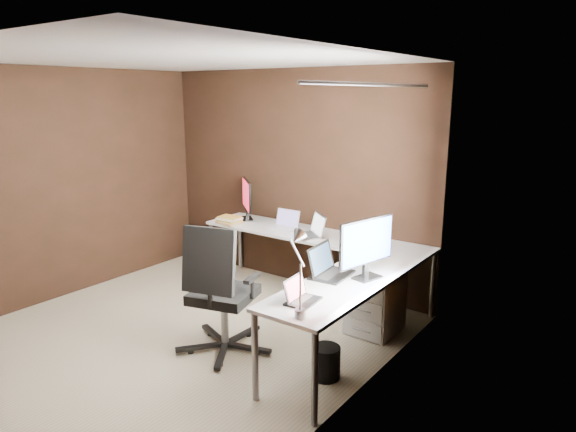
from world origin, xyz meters
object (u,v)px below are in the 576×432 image
object	(u,v)px
monitor_left	(247,197)
desk_lamp	(298,261)
laptop_silver	(313,231)
office_chair	(222,315)
drawer_pedestal	(375,301)
laptop_black_small	(300,296)
wastebasket	(326,362)
laptop_white	(285,224)
monitor_right	(367,245)
book_stack	(229,220)
laptop_black_big	(328,269)

from	to	relation	value
monitor_left	desk_lamp	distance (m)	2.78
laptop_silver	office_chair	world-z (taller)	office_chair
drawer_pedestal	laptop_black_small	distance (m)	1.36
monitor_left	laptop_silver	bearing A→B (deg)	32.96
wastebasket	laptop_white	bearing A→B (deg)	135.96
monitor_left	monitor_right	size ratio (longest dim) A/B	0.80
laptop_silver	book_stack	xyz separation A→B (m)	(-1.09, -0.12, -0.01)
laptop_silver	laptop_black_small	distance (m)	1.78
laptop_black_small	laptop_silver	bearing A→B (deg)	25.31
monitor_left	office_chair	bearing A→B (deg)	-14.43
wastebasket	monitor_left	bearing A→B (deg)	144.92
laptop_white	laptop_silver	xyz separation A→B (m)	(0.44, -0.09, 0.01)
book_stack	laptop_silver	bearing A→B (deg)	6.05
laptop_black_small	laptop_black_big	bearing A→B (deg)	7.46
drawer_pedestal	desk_lamp	xyz separation A→B (m)	(0.10, -1.44, 0.80)
laptop_white	laptop_black_big	xyz separation A→B (m)	(1.20, -1.03, 0.01)
drawer_pedestal	desk_lamp	world-z (taller)	desk_lamp
desk_lamp	monitor_left	bearing A→B (deg)	121.53
monitor_right	laptop_black_big	world-z (taller)	monitor_right
monitor_left	laptop_white	distance (m)	0.67
monitor_right	wastebasket	size ratio (longest dim) A/B	2.28
monitor_left	laptop_black_big	bearing A→B (deg)	10.81
drawer_pedestal	laptop_black_big	world-z (taller)	laptop_black_big
wastebasket	laptop_silver	bearing A→B (deg)	127.48
monitor_right	book_stack	size ratio (longest dim) A/B	2.11
monitor_right	wastebasket	xyz separation A→B (m)	(-0.09, -0.45, -0.88)
laptop_white	book_stack	bearing A→B (deg)	-163.34
laptop_white	desk_lamp	distance (m)	2.32
monitor_left	laptop_black_big	size ratio (longest dim) A/B	1.18
monitor_right	laptop_black_small	world-z (taller)	monitor_right
monitor_left	desk_lamp	xyz separation A→B (m)	(2.06, -1.87, 0.10)
office_chair	book_stack	bearing A→B (deg)	113.95
laptop_black_big	monitor_left	bearing A→B (deg)	53.85
laptop_silver	office_chair	distance (m)	1.49
drawer_pedestal	laptop_white	world-z (taller)	laptop_white
laptop_black_small	wastebasket	size ratio (longest dim) A/B	1.07
monitor_right	laptop_black_big	bearing A→B (deg)	127.45
desk_lamp	laptop_black_big	bearing A→B (deg)	90.33
laptop_black_big	desk_lamp	bearing A→B (deg)	-168.51
laptop_silver	laptop_black_small	xyz separation A→B (m)	(0.90, -1.54, -0.01)
laptop_black_small	book_stack	distance (m)	2.45
drawer_pedestal	laptop_black_small	xyz separation A→B (m)	(0.01, -1.27, 0.47)
laptop_black_big	office_chair	size ratio (longest dim) A/B	0.35
drawer_pedestal	desk_lamp	bearing A→B (deg)	-85.96
drawer_pedestal	monitor_right	distance (m)	0.91
laptop_white	office_chair	distance (m)	1.64
book_stack	office_chair	distance (m)	1.76
drawer_pedestal	monitor_left	distance (m)	2.13
monitor_right	laptop_black_small	size ratio (longest dim) A/B	2.12
office_chair	monitor_right	bearing A→B (deg)	14.33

